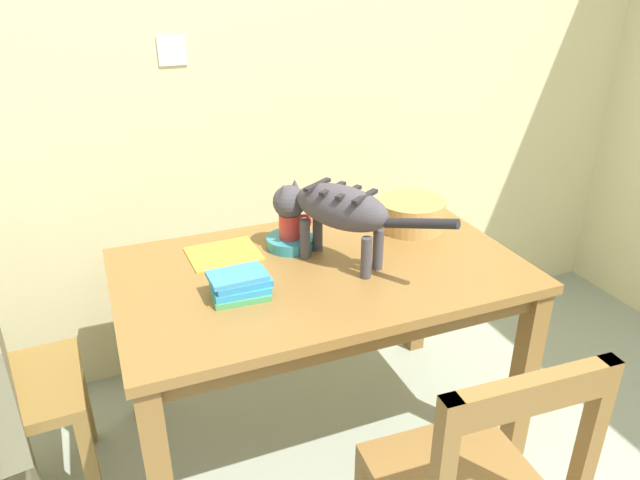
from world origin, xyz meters
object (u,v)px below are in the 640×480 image
(dining_table, at_px, (320,289))
(magazine, at_px, (223,254))
(cat, at_px, (333,209))
(book_stack, at_px, (240,285))
(saucer_bowl, at_px, (290,242))
(coffee_mug, at_px, (291,225))
(wicker_basket, at_px, (411,213))

(dining_table, bearing_deg, magazine, 143.65)
(cat, distance_m, book_stack, 0.41)
(cat, bearing_deg, dining_table, 169.33)
(cat, height_order, magazine, cat)
(dining_table, distance_m, magazine, 0.37)
(magazine, bearing_deg, saucer_bowl, -9.44)
(magazine, relative_size, book_stack, 1.29)
(cat, height_order, book_stack, cat)
(saucer_bowl, height_order, coffee_mug, coffee_mug)
(dining_table, relative_size, magazine, 5.63)
(magazine, bearing_deg, book_stack, -95.79)
(magazine, distance_m, book_stack, 0.30)
(coffee_mug, bearing_deg, dining_table, -77.65)
(dining_table, height_order, saucer_bowl, saucer_bowl)
(coffee_mug, distance_m, wicker_basket, 0.49)
(book_stack, relative_size, wicker_basket, 0.72)
(coffee_mug, bearing_deg, cat, -58.03)
(coffee_mug, bearing_deg, saucer_bowl, 180.00)
(saucer_bowl, bearing_deg, book_stack, -133.87)
(saucer_bowl, relative_size, magazine, 0.72)
(magazine, bearing_deg, cat, -30.90)
(saucer_bowl, distance_m, coffee_mug, 0.07)
(dining_table, distance_m, saucer_bowl, 0.22)
(dining_table, bearing_deg, wicker_basket, 20.86)
(saucer_bowl, distance_m, book_stack, 0.38)
(magazine, xyz_separation_m, book_stack, (-0.02, -0.30, 0.04))
(book_stack, xyz_separation_m, wicker_basket, (0.76, 0.26, 0.02))
(wicker_basket, bearing_deg, cat, -159.35)
(cat, relative_size, coffee_mug, 4.83)
(cat, relative_size, book_stack, 3.17)
(coffee_mug, relative_size, book_stack, 0.66)
(dining_table, xyz_separation_m, cat, (0.06, 0.02, 0.28))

